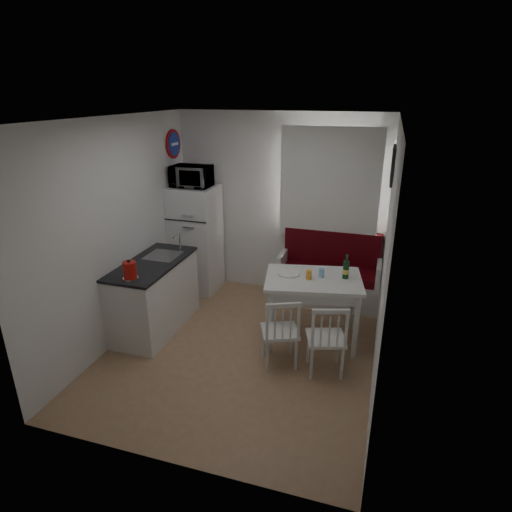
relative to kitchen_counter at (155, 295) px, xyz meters
The scene contains 22 objects.
floor 1.29m from the kitchen_counter, ahead, with size 3.00×3.50×0.02m, color #A17755.
ceiling 2.46m from the kitchen_counter, ahead, with size 3.00×3.50×0.02m, color white.
wall_back 2.17m from the kitchen_counter, 53.04° to the left, with size 3.00×0.02×2.60m, color white.
wall_front 2.41m from the kitchen_counter, 57.81° to the right, with size 3.00×0.02×2.60m, color white.
wall_left 0.91m from the kitchen_counter, 152.61° to the right, with size 0.02×3.50×2.60m, color white.
wall_right 2.83m from the kitchen_counter, ahead, with size 0.02×3.50×2.60m, color white.
window 2.72m from the kitchen_counter, 39.47° to the left, with size 1.22×0.06×1.47m, color white.
curtain 2.71m from the kitchen_counter, 38.19° to the left, with size 1.35×0.02×1.50m, color white.
kitchen_counter is the anchor object (origin of this frame).
wall_sign 2.15m from the kitchen_counter, 101.80° to the left, with size 0.40×0.40×0.03m, color navy.
picture_frame 3.25m from the kitchen_counter, 19.45° to the left, with size 0.04×0.52×0.42m, color black.
bench 2.41m from the kitchen_counter, 34.27° to the left, with size 1.42×0.55×1.02m.
dining_table 1.98m from the kitchen_counter, ahead, with size 1.23×0.97×0.83m.
chair_left 1.73m from the kitchen_counter, 12.62° to the right, with size 0.50×0.50×0.44m.
chair_right 2.22m from the kitchen_counter, ahead, with size 0.49×0.48×0.45m.
fridge 1.29m from the kitchen_counter, 89.10° to the left, with size 0.63×0.63×1.58m, color white.
microwave 1.75m from the kitchen_counter, 89.06° to the left, with size 0.54×0.36×0.30m, color white.
kettle 0.78m from the kitchen_counter, 84.72° to the right, with size 0.17×0.17×0.23m, color #B4130E.
wine_bottle 2.38m from the kitchen_counter, ahead, with size 0.07×0.07×0.29m, color #133C1C, non-canonical shape.
drinking_glass_orange 1.95m from the kitchen_counter, ahead, with size 0.07×0.07×0.11m, color #FFA72A.
drinking_glass_blue 2.09m from the kitchen_counter, ahead, with size 0.06×0.06×0.11m, color #8EC4F1.
plate 1.71m from the kitchen_counter, 10.24° to the left, with size 0.26×0.26×0.02m, color white.
Camera 1 is at (1.43, -4.08, 2.84)m, focal length 30.00 mm.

